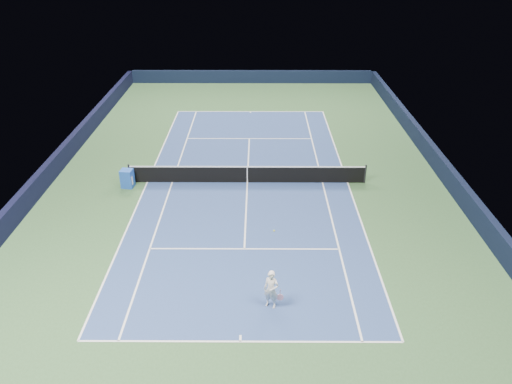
{
  "coord_description": "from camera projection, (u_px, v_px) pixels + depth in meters",
  "views": [
    {
      "loc": [
        0.59,
        -24.34,
        12.33
      ],
      "look_at": [
        0.49,
        -3.0,
        1.0
      ],
      "focal_mm": 35.0,
      "sensor_mm": 36.0,
      "label": 1
    }
  ],
  "objects": [
    {
      "name": "wall_far",
      "position": [
        252.0,
        77.0,
        44.53
      ],
      "size": [
        22.0,
        0.35,
        1.1
      ],
      "primitive_type": "cube",
      "color": "black",
      "rests_on": "ground"
    },
    {
      "name": "baseline_far",
      "position": [
        250.0,
        112.0,
        37.78
      ],
      "size": [
        10.97,
        0.08,
        0.0
      ],
      "primitive_type": "cube",
      "color": "white",
      "rests_on": "ground"
    },
    {
      "name": "sideline_singles_left",
      "position": [
        172.0,
        182.0,
        27.3
      ],
      "size": [
        0.08,
        23.77,
        0.0
      ],
      "primitive_type": "cube",
      "color": "white",
      "rests_on": "ground"
    },
    {
      "name": "tennis_net",
      "position": [
        247.0,
        174.0,
        27.05
      ],
      "size": [
        12.9,
        0.1,
        1.07
      ],
      "color": "black",
      "rests_on": "ground"
    },
    {
      "name": "court_surface",
      "position": [
        247.0,
        182.0,
        27.28
      ],
      "size": [
        10.97,
        23.77,
        0.01
      ],
      "primitive_type": "cube",
      "color": "navy",
      "rests_on": "ground"
    },
    {
      "name": "sponsor_cube",
      "position": [
        127.0,
        178.0,
        26.59
      ],
      "size": [
        0.69,
        0.64,
        1.0
      ],
      "color": "blue",
      "rests_on": "ground"
    },
    {
      "name": "sideline_singles_right",
      "position": [
        322.0,
        182.0,
        27.26
      ],
      "size": [
        0.08,
        23.77,
        0.0
      ],
      "primitive_type": "cube",
      "color": "white",
      "rests_on": "ground"
    },
    {
      "name": "tennis_player",
      "position": [
        271.0,
        289.0,
        18.0
      ],
      "size": [
        0.79,
        1.31,
        2.68
      ],
      "color": "white",
      "rests_on": "ground"
    },
    {
      "name": "center_mark_far",
      "position": [
        250.0,
        112.0,
        37.64
      ],
      "size": [
        0.08,
        0.3,
        0.0
      ],
      "primitive_type": "cube",
      "color": "white",
      "rests_on": "ground"
    },
    {
      "name": "service_line_near",
      "position": [
        244.0,
        249.0,
        21.63
      ],
      "size": [
        8.23,
        0.08,
        0.0
      ],
      "primitive_type": "cube",
      "color": "white",
      "rests_on": "ground"
    },
    {
      "name": "service_line_far",
      "position": [
        249.0,
        139.0,
        32.93
      ],
      "size": [
        8.23,
        0.08,
        0.0
      ],
      "primitive_type": "cube",
      "color": "white",
      "rests_on": "ground"
    },
    {
      "name": "sideline_doubles_right",
      "position": [
        348.0,
        182.0,
        27.26
      ],
      "size": [
        0.08,
        23.77,
        0.0
      ],
      "primitive_type": "cube",
      "color": "white",
      "rests_on": "ground"
    },
    {
      "name": "sideline_doubles_left",
      "position": [
        147.0,
        182.0,
        27.3
      ],
      "size": [
        0.08,
        23.77,
        0.0
      ],
      "primitive_type": "cube",
      "color": "white",
      "rests_on": "ground"
    },
    {
      "name": "center_service_line",
      "position": [
        247.0,
        182.0,
        27.28
      ],
      "size": [
        0.08,
        12.8,
        0.0
      ],
      "primitive_type": "cube",
      "color": "white",
      "rests_on": "ground"
    },
    {
      "name": "ground",
      "position": [
        247.0,
        182.0,
        27.28
      ],
      "size": [
        40.0,
        40.0,
        0.0
      ],
      "primitive_type": "plane",
      "color": "#2F522C",
      "rests_on": "ground"
    },
    {
      "name": "wall_right",
      "position": [
        447.0,
        174.0,
        26.98
      ],
      "size": [
        0.35,
        40.0,
        1.1
      ],
      "primitive_type": "cube",
      "color": "black",
      "rests_on": "ground"
    },
    {
      "name": "center_mark_near",
      "position": [
        240.0,
        338.0,
        16.92
      ],
      "size": [
        0.08,
        0.3,
        0.0
      ],
      "primitive_type": "cube",
      "color": "white",
      "rests_on": "ground"
    },
    {
      "name": "baseline_near",
      "position": [
        240.0,
        342.0,
        16.78
      ],
      "size": [
        10.97,
        0.08,
        0.0
      ],
      "primitive_type": "cube",
      "color": "white",
      "rests_on": "ground"
    },
    {
      "name": "wall_left",
      "position": [
        48.0,
        173.0,
        27.07
      ],
      "size": [
        0.35,
        40.0,
        1.1
      ],
      "primitive_type": "cube",
      "color": "black",
      "rests_on": "ground"
    }
  ]
}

